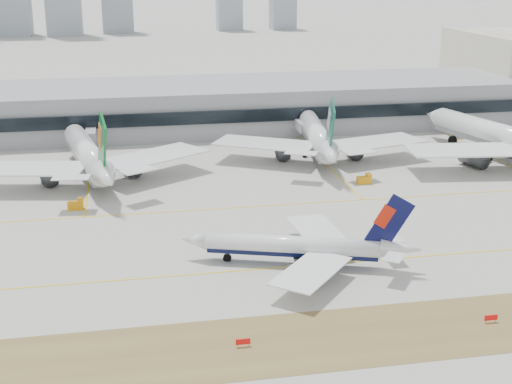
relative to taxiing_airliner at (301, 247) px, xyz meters
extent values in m
plane|color=#A8A49D|center=(-5.35, 4.57, -3.63)|extent=(3000.00, 3000.00, 0.00)
cube|color=brown|center=(-5.35, -27.43, -3.61)|extent=(360.00, 18.00, 0.06)
cube|color=yellow|center=(-5.35, -0.43, -3.60)|extent=(360.00, 0.45, 0.04)
cube|color=yellow|center=(-5.35, 34.57, -3.60)|extent=(360.00, 0.45, 0.04)
cylinder|color=white|center=(-1.56, 0.53, 0.28)|extent=(31.92, 13.81, 3.55)
cube|color=black|center=(-1.56, 0.53, -0.70)|extent=(31.13, 13.10, 1.60)
cone|color=white|center=(-19.30, 6.55, 0.28)|extent=(5.84, 4.96, 3.55)
cone|color=white|center=(17.25, -5.86, 0.72)|extent=(7.98, 5.69, 3.55)
cube|color=white|center=(5.58, 8.51, -0.25)|extent=(9.01, 17.94, 0.21)
cube|color=white|center=(17.45, -1.05, 0.99)|extent=(3.23, 5.02, 0.14)
cylinder|color=#3F4247|center=(2.79, 5.99, -2.21)|extent=(5.99, 4.27, 2.67)
cube|color=#3F4247|center=(2.79, 5.99, -1.14)|extent=(2.22, 0.98, 1.24)
cube|color=white|center=(-0.76, -10.15, -0.25)|extent=(17.52, 18.51, 0.21)
cube|color=white|center=(14.48, -9.80, 0.99)|extent=(5.51, 5.88, 0.14)
cylinder|color=#3F4247|center=(-1.43, -6.45, -2.21)|extent=(5.99, 4.27, 2.67)
cube|color=#3F4247|center=(-1.43, -6.45, -1.14)|extent=(2.22, 0.98, 1.24)
cube|color=#0A0D40|center=(15.11, -5.13, 5.68)|extent=(8.41, 3.12, 11.13)
cube|color=red|center=(14.26, -4.84, 6.88)|extent=(3.88, 1.65, 4.77)
cylinder|color=#3F4247|center=(-13.25, 4.50, -2.56)|extent=(0.43, 0.43, 2.13)
cylinder|color=black|center=(-13.25, 4.50, -3.01)|extent=(1.71, 1.10, 1.60)
cylinder|color=#3F4247|center=(-1.45, -1.95, -2.56)|extent=(0.43, 0.43, 2.13)
cylinder|color=black|center=(-1.45, -1.95, -3.01)|extent=(1.71, 1.10, 1.60)
cylinder|color=#3F4247|center=(0.04, 2.43, -2.56)|extent=(0.43, 0.43, 2.13)
cylinder|color=black|center=(0.04, 2.43, -3.01)|extent=(1.71, 1.10, 1.60)
cylinder|color=white|center=(-40.88, 66.82, 2.88)|extent=(14.40, 45.04, 5.92)
cube|color=slate|center=(-40.88, 66.82, 1.25)|extent=(13.36, 43.99, 2.66)
cone|color=white|center=(-45.83, 92.13, 2.88)|extent=(7.12, 7.85, 5.92)
cone|color=white|center=(-35.62, 39.99, 3.62)|extent=(7.72, 10.89, 5.92)
cube|color=white|center=(-23.93, 63.44, 1.99)|extent=(30.91, 26.41, 0.36)
cube|color=white|center=(-28.43, 43.29, 4.06)|extent=(9.35, 7.83, 0.24)
cylinder|color=#3F4247|center=(-29.73, 65.32, -1.26)|extent=(5.79, 8.17, 4.44)
cube|color=#3F4247|center=(-29.73, 65.32, 0.51)|extent=(1.03, 3.13, 2.07)
cube|color=white|center=(-55.29, 57.30, 1.99)|extent=(30.36, 18.17, 0.36)
cube|color=white|center=(-43.53, 40.34, 4.06)|extent=(8.75, 5.32, 0.24)
cylinder|color=#3F4247|center=(-50.64, 61.23, -1.26)|extent=(5.79, 8.17, 4.44)
cube|color=#3F4247|center=(-50.64, 61.23, 0.51)|extent=(1.03, 3.13, 2.07)
cube|color=#0D5F27|center=(-36.22, 43.04, 10.65)|extent=(2.90, 12.25, 15.87)
cube|color=#D35A0C|center=(-36.46, 44.26, 12.37)|extent=(1.71, 5.60, 6.79)
cylinder|color=#3F4247|center=(-44.14, 83.50, -1.85)|extent=(0.71, 0.71, 3.55)
cylinder|color=black|center=(-44.14, 83.50, -2.59)|extent=(1.53, 2.81, 2.66)
cylinder|color=#3F4247|center=(-44.41, 64.86, -1.85)|extent=(0.71, 0.71, 3.55)
cylinder|color=black|center=(-44.41, 64.86, -2.59)|extent=(1.53, 2.81, 2.66)
cylinder|color=#3F4247|center=(-36.86, 66.34, -1.85)|extent=(0.71, 0.71, 3.55)
cylinder|color=black|center=(-36.86, 66.34, -2.59)|extent=(1.53, 2.81, 2.66)
cylinder|color=white|center=(24.08, 76.08, 2.74)|extent=(11.58, 44.19, 5.79)
cube|color=slate|center=(24.08, 76.08, 1.15)|extent=(10.60, 43.20, 2.61)
cone|color=white|center=(27.44, 101.10, 2.74)|extent=(6.63, 7.40, 5.79)
cone|color=white|center=(20.52, 49.54, 3.47)|extent=(7.04, 10.42, 5.79)
cube|color=white|center=(38.73, 67.62, 1.87)|extent=(30.11, 19.24, 0.35)
cube|color=white|center=(28.23, 50.35, 3.90)|extent=(8.75, 5.65, 0.23)
cylinder|color=#3F4247|center=(33.95, 71.19, -1.31)|extent=(5.28, 7.81, 4.35)
cube|color=#3F4247|center=(33.95, 71.19, 0.43)|extent=(0.84, 3.07, 2.03)
cube|color=white|center=(7.72, 71.79, 1.87)|extent=(30.48, 24.84, 0.35)
cube|color=white|center=(13.29, 52.36, 3.90)|extent=(9.16, 7.35, 0.23)
cylinder|color=#3F4247|center=(13.27, 73.96, -1.31)|extent=(5.28, 7.81, 4.35)
cube|color=#3F4247|center=(13.27, 73.96, 0.43)|extent=(0.84, 3.07, 2.03)
cube|color=#145845|center=(20.92, 52.56, 10.35)|extent=(2.13, 12.08, 15.54)
cube|color=#B0B4BA|center=(21.08, 53.77, 12.04)|extent=(1.36, 5.50, 6.65)
cylinder|color=#3F4247|center=(26.30, 92.58, -1.89)|extent=(0.70, 0.70, 3.48)
cylinder|color=black|center=(26.30, 92.58, -2.62)|extent=(1.35, 2.72, 2.61)
cylinder|color=#3F4247|center=(20.19, 75.37, -1.89)|extent=(0.70, 0.70, 3.48)
cylinder|color=black|center=(20.19, 75.37, -2.62)|extent=(1.35, 2.72, 2.61)
cylinder|color=#3F4247|center=(27.65, 74.37, -1.89)|extent=(0.70, 0.70, 3.48)
cylinder|color=black|center=(27.65, 74.37, -2.62)|extent=(1.35, 2.72, 2.61)
cylinder|color=white|center=(74.06, 63.23, 3.52)|extent=(18.65, 49.20, 6.50)
cube|color=slate|center=(74.06, 63.23, 1.73)|extent=(17.46, 48.01, 2.93)
cone|color=white|center=(66.94, 90.65, 3.52)|extent=(8.18, 8.90, 6.50)
cube|color=white|center=(58.88, 51.83, 2.55)|extent=(32.79, 18.22, 0.39)
cylinder|color=#3F4247|center=(63.73, 56.45, -1.03)|extent=(6.78, 9.15, 4.88)
cube|color=#3F4247|center=(63.73, 56.45, 0.92)|extent=(1.33, 3.43, 2.28)
cylinder|color=#3F4247|center=(69.36, 81.31, -1.68)|extent=(0.78, 0.78, 3.90)
cylinder|color=black|center=(69.36, 81.31, -2.49)|extent=(1.84, 3.12, 2.93)
cylinder|color=#3F4247|center=(70.31, 60.85, -1.68)|extent=(0.78, 0.78, 3.90)
cylinder|color=black|center=(70.31, 60.85, -2.49)|extent=(1.84, 3.12, 2.93)
cylinder|color=#3F4247|center=(78.49, 62.97, -1.68)|extent=(0.78, 0.78, 3.90)
cylinder|color=black|center=(78.49, 62.97, -2.49)|extent=(1.84, 3.12, 2.93)
cube|color=gray|center=(-5.35, 119.57, 3.87)|extent=(280.00, 42.00, 15.00)
cube|color=black|center=(-5.35, 98.07, 4.32)|extent=(280.00, 1.20, 4.00)
cube|color=silver|center=(104.65, 139.57, 10.47)|extent=(2.00, 57.00, 27.90)
cube|color=red|center=(-15.70, -27.43, -2.73)|extent=(2.20, 0.15, 0.90)
cylinder|color=orange|center=(-16.50, -27.43, -3.38)|extent=(0.10, 0.10, 0.50)
cylinder|color=orange|center=(-14.90, -27.43, -3.38)|extent=(0.10, 0.10, 0.50)
cube|color=red|center=(23.98, -27.43, -2.73)|extent=(2.20, 0.15, 0.90)
cylinder|color=orange|center=(23.18, -27.43, -3.38)|extent=(0.10, 0.10, 0.50)
cylinder|color=orange|center=(24.78, -27.43, -3.38)|extent=(0.10, 0.10, 0.50)
cube|color=orange|center=(28.65, 47.03, -2.73)|extent=(3.50, 2.00, 1.80)
cube|color=orange|center=(29.85, 47.03, -1.53)|extent=(1.20, 1.80, 1.00)
cylinder|color=black|center=(27.45, 46.23, -3.28)|extent=(0.70, 0.30, 0.70)
cylinder|color=black|center=(27.45, 47.83, -3.28)|extent=(0.70, 0.30, 0.70)
cylinder|color=black|center=(29.85, 46.23, -3.28)|extent=(0.70, 0.30, 0.70)
cylinder|color=black|center=(29.85, 47.83, -3.28)|extent=(0.70, 0.30, 0.70)
cube|color=orange|center=(-43.10, 40.44, -2.73)|extent=(3.50, 2.00, 1.80)
cube|color=orange|center=(-41.90, 40.44, -1.53)|extent=(1.20, 1.80, 1.00)
cylinder|color=black|center=(-44.30, 39.64, -3.28)|extent=(0.70, 0.30, 0.70)
cylinder|color=black|center=(-44.30, 41.24, -3.28)|extent=(0.70, 0.30, 0.70)
cylinder|color=black|center=(-41.90, 39.64, -3.28)|extent=(0.70, 0.30, 0.70)
cylinder|color=black|center=(-41.90, 41.24, -3.28)|extent=(0.70, 0.30, 0.70)
cube|color=#8A929D|center=(104.65, 474.57, 20.37)|extent=(20.00, 18.00, 48.00)
camera|label=1|loc=(-31.26, -119.25, 50.78)|focal=50.00mm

